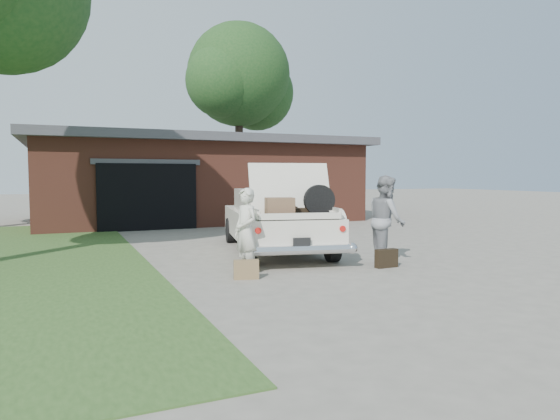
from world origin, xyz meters
name	(u,v)px	position (x,y,z in m)	size (l,w,h in m)	color
ground	(292,268)	(0.00, 0.00, 0.00)	(90.00, 90.00, 0.00)	gray
house	(195,179)	(0.98, 11.47, 1.67)	(12.80, 7.80, 3.30)	brown
tree_right	(240,81)	(5.17, 17.77, 7.04)	(6.52, 5.67, 10.20)	#38281E
sedan	(276,220)	(0.55, 2.10, 0.76)	(3.03, 5.48, 2.07)	silver
woman_left	(246,231)	(-1.05, -0.23, 0.79)	(0.58, 0.38, 1.59)	silver
woman_right	(386,220)	(1.97, -0.35, 0.91)	(0.88, 0.69, 1.82)	gray
suitcase_left	(246,270)	(-1.20, -0.65, 0.17)	(0.44, 0.14, 0.34)	olive
suitcase_right	(386,258)	(1.71, -0.73, 0.18)	(0.47, 0.15, 0.37)	black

